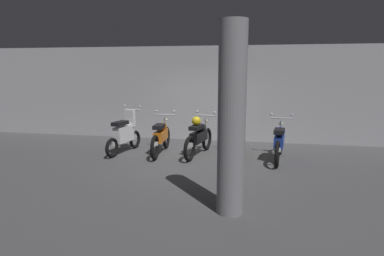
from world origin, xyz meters
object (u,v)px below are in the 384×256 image
motorbike_slot_0 (125,134)px  motorbike_slot_4 (279,141)px  motorbike_slot_2 (199,136)px  support_pillar (232,120)px  motorbike_slot_3 (238,137)px  motorbike_slot_1 (161,136)px

motorbike_slot_0 → motorbike_slot_4: bearing=-0.7°
motorbike_slot_2 → support_pillar: (1.10, -3.52, 0.99)m
motorbike_slot_2 → support_pillar: support_pillar is taller
motorbike_slot_2 → motorbike_slot_0: bearing=-177.8°
motorbike_slot_2 → support_pillar: size_ratio=0.64×
motorbike_slot_2 → support_pillar: bearing=-72.6°
motorbike_slot_2 → motorbike_slot_3: 1.04m
motorbike_slot_2 → motorbike_slot_4: size_ratio=0.99×
motorbike_slot_1 → motorbike_slot_2: bearing=1.4°
motorbike_slot_0 → support_pillar: 4.79m
motorbike_slot_3 → motorbike_slot_4: motorbike_slot_3 is taller
motorbike_slot_0 → motorbike_slot_1: (1.04, 0.06, -0.04)m
motorbike_slot_0 → motorbike_slot_1: motorbike_slot_0 is taller
motorbike_slot_0 → motorbike_slot_2: motorbike_slot_0 is taller
support_pillar → motorbike_slot_3: bearing=91.0°
motorbike_slot_0 → support_pillar: (3.18, -3.43, 0.99)m
motorbike_slot_0 → motorbike_slot_4: size_ratio=0.86×
motorbike_slot_1 → motorbike_slot_0: bearing=-176.9°
motorbike_slot_0 → support_pillar: support_pillar is taller
motorbike_slot_0 → motorbike_slot_4: motorbike_slot_0 is taller
motorbike_slot_0 → motorbike_slot_2: (2.08, 0.08, 0.00)m
motorbike_slot_3 → support_pillar: (0.07, -3.61, 0.99)m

